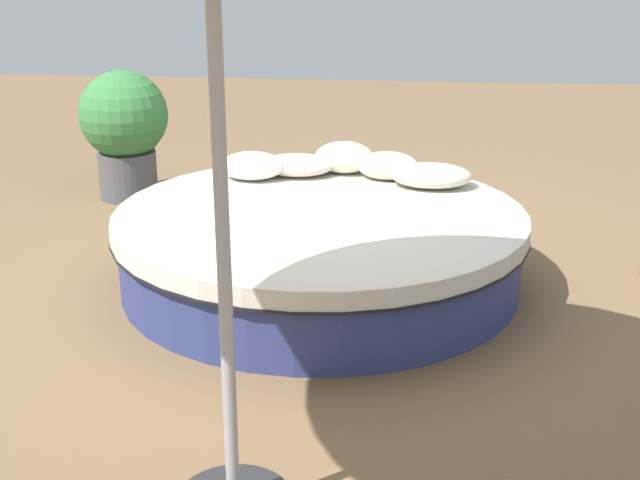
% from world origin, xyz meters
% --- Properties ---
extents(ground_plane, '(16.00, 16.00, 0.00)m').
position_xyz_m(ground_plane, '(0.00, 0.00, 0.00)').
color(ground_plane, brown).
extents(round_bed, '(2.54, 2.54, 0.48)m').
position_xyz_m(round_bed, '(0.00, 0.00, 0.25)').
color(round_bed, navy).
rests_on(round_bed, ground_plane).
extents(throw_pillow_0, '(0.55, 0.37, 0.16)m').
position_xyz_m(throw_pillow_0, '(0.68, 0.60, 0.56)').
color(throw_pillow_0, beige).
rests_on(throw_pillow_0, round_bed).
extents(throw_pillow_1, '(0.42, 0.30, 0.19)m').
position_xyz_m(throw_pillow_1, '(0.39, 0.77, 0.57)').
color(throw_pillow_1, beige).
rests_on(throw_pillow_1, round_bed).
extents(throw_pillow_2, '(0.42, 0.34, 0.22)m').
position_xyz_m(throw_pillow_2, '(0.08, 0.91, 0.59)').
color(throw_pillow_2, beige).
rests_on(throw_pillow_2, round_bed).
extents(throw_pillow_3, '(0.52, 0.38, 0.14)m').
position_xyz_m(throw_pillow_3, '(-0.25, 0.80, 0.55)').
color(throw_pillow_3, beige).
rests_on(throw_pillow_3, round_bed).
extents(throw_pillow_4, '(0.45, 0.34, 0.19)m').
position_xyz_m(throw_pillow_4, '(-0.54, 0.66, 0.57)').
color(throw_pillow_4, white).
rests_on(throw_pillow_4, round_bed).
extents(planter, '(0.72, 0.72, 1.06)m').
position_xyz_m(planter, '(-1.78, 1.69, 0.60)').
color(planter, '#4C4C51').
rests_on(planter, ground_plane).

